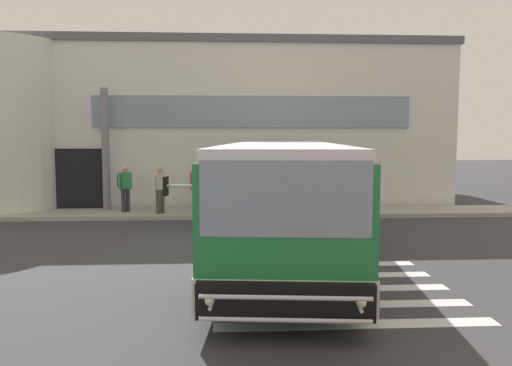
{
  "coord_description": "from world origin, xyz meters",
  "views": [
    {
      "loc": [
        0.04,
        -13.37,
        2.88
      ],
      "look_at": [
        0.86,
        1.31,
        1.5
      ],
      "focal_mm": 35.28,
      "sensor_mm": 36.0,
      "label": 1
    }
  ],
  "objects_px": {
    "passenger_at_curb_edge": "(197,186)",
    "safety_bollard_yellow": "(306,207)",
    "passenger_near_column": "(125,185)",
    "entry_support_column": "(106,149)",
    "passenger_by_doorway": "(160,187)",
    "bus_main_foreground": "(283,197)"
  },
  "relations": [
    {
      "from": "passenger_at_curb_edge",
      "to": "safety_bollard_yellow",
      "type": "distance_m",
      "value": 4.05
    },
    {
      "from": "passenger_near_column",
      "to": "entry_support_column",
      "type": "bearing_deg",
      "value": 143.5
    },
    {
      "from": "passenger_near_column",
      "to": "passenger_by_doorway",
      "type": "bearing_deg",
      "value": -19.58
    },
    {
      "from": "entry_support_column",
      "to": "safety_bollard_yellow",
      "type": "xyz_separation_m",
      "value": [
        7.16,
        -1.8,
        -1.93
      ]
    },
    {
      "from": "entry_support_column",
      "to": "bus_main_foreground",
      "type": "height_order",
      "value": "entry_support_column"
    },
    {
      "from": "bus_main_foreground",
      "to": "passenger_at_curb_edge",
      "type": "bearing_deg",
      "value": 114.59
    },
    {
      "from": "safety_bollard_yellow",
      "to": "passenger_by_doorway",
      "type": "bearing_deg",
      "value": 171.52
    },
    {
      "from": "entry_support_column",
      "to": "passenger_near_column",
      "type": "xyz_separation_m",
      "value": [
        0.78,
        -0.57,
        -1.27
      ]
    },
    {
      "from": "entry_support_column",
      "to": "passenger_near_column",
      "type": "bearing_deg",
      "value": -36.5
    },
    {
      "from": "passenger_by_doorway",
      "to": "bus_main_foreground",
      "type": "bearing_deg",
      "value": -53.25
    },
    {
      "from": "passenger_near_column",
      "to": "passenger_at_curb_edge",
      "type": "relative_size",
      "value": 1.0
    },
    {
      "from": "passenger_by_doorway",
      "to": "safety_bollard_yellow",
      "type": "distance_m",
      "value": 5.16
    },
    {
      "from": "passenger_by_doorway",
      "to": "safety_bollard_yellow",
      "type": "bearing_deg",
      "value": -8.48
    },
    {
      "from": "entry_support_column",
      "to": "passenger_at_curb_edge",
      "type": "xyz_separation_m",
      "value": [
        3.35,
        -0.58,
        -1.3
      ]
    },
    {
      "from": "passenger_near_column",
      "to": "bus_main_foreground",
      "type": "bearing_deg",
      "value": -47.33
    },
    {
      "from": "passenger_by_doorway",
      "to": "passenger_at_curb_edge",
      "type": "height_order",
      "value": "same"
    },
    {
      "from": "passenger_by_doorway",
      "to": "passenger_at_curb_edge",
      "type": "bearing_deg",
      "value": 20.23
    },
    {
      "from": "entry_support_column",
      "to": "bus_main_foreground",
      "type": "relative_size",
      "value": 0.35
    },
    {
      "from": "safety_bollard_yellow",
      "to": "bus_main_foreground",
      "type": "bearing_deg",
      "value": -106.59
    },
    {
      "from": "entry_support_column",
      "to": "passenger_by_doorway",
      "type": "xyz_separation_m",
      "value": [
        2.1,
        -1.04,
        -1.3
      ]
    },
    {
      "from": "bus_main_foreground",
      "to": "safety_bollard_yellow",
      "type": "xyz_separation_m",
      "value": [
        1.28,
        4.31,
        -0.89
      ]
    },
    {
      "from": "bus_main_foreground",
      "to": "passenger_near_column",
      "type": "relative_size",
      "value": 7.55
    }
  ]
}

